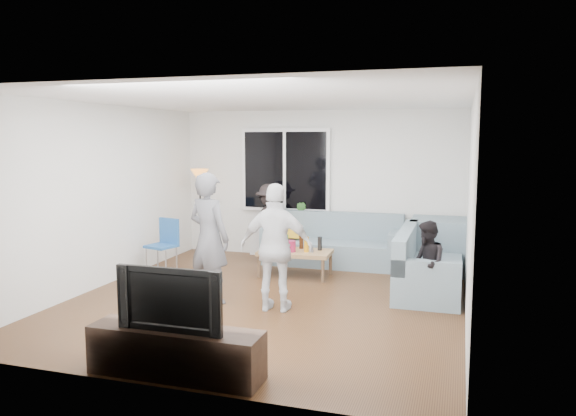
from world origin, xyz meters
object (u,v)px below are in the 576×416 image
(player_right, at_px, (276,248))
(tv_console, at_px, (176,352))
(sofa_back_section, at_px, (332,239))
(sofa_right_section, at_px, (430,261))
(spectator_back, at_px, (270,222))
(television, at_px, (174,297))
(player_left, at_px, (209,238))
(coffee_table, at_px, (295,263))
(spectator_right, at_px, (427,264))
(side_chair, at_px, (161,247))
(floor_lamp, at_px, (200,213))

(player_right, xyz_separation_m, tv_console, (-0.25, -2.09, -0.57))
(sofa_back_section, bearing_deg, sofa_right_section, -35.41)
(spectator_back, xyz_separation_m, television, (0.78, -4.80, 0.06))
(sofa_right_section, xyz_separation_m, player_left, (-2.69, -1.43, 0.42))
(sofa_back_section, bearing_deg, tv_console, -94.11)
(sofa_right_section, relative_size, player_right, 1.27)
(coffee_table, relative_size, player_left, 0.65)
(sofa_back_section, distance_m, spectator_right, 2.59)
(television, bearing_deg, sofa_right_section, 60.82)
(sofa_back_section, xyz_separation_m, player_left, (-1.03, -2.61, 0.42))
(sofa_back_section, bearing_deg, player_left, -111.54)
(side_chair, height_order, spectator_right, spectator_right)
(spectator_back, bearing_deg, sofa_right_section, -14.46)
(spectator_right, height_order, tv_console, spectator_right)
(sofa_right_section, xyz_separation_m, spectator_back, (-2.78, 1.21, 0.24))
(coffee_table, xyz_separation_m, spectator_back, (-0.76, 0.99, 0.47))
(spectator_right, bearing_deg, player_left, -90.40)
(player_right, distance_m, spectator_right, 1.90)
(side_chair, height_order, spectator_back, spectator_back)
(sofa_back_section, relative_size, tv_console, 1.44)
(floor_lamp, bearing_deg, tv_console, -66.38)
(coffee_table, bearing_deg, spectator_right, -26.95)
(spectator_back, height_order, tv_console, spectator_back)
(tv_console, xyz_separation_m, television, (-0.00, 0.00, 0.51))
(floor_lamp, relative_size, player_right, 0.99)
(side_chair, distance_m, floor_lamp, 1.43)
(sofa_right_section, relative_size, side_chair, 2.33)
(side_chair, height_order, television, television)
(floor_lamp, distance_m, television, 5.15)
(spectator_back, bearing_deg, player_right, -60.13)
(coffee_table, distance_m, side_chair, 2.11)
(tv_console, bearing_deg, sofa_back_section, 85.89)
(floor_lamp, bearing_deg, spectator_back, 3.46)
(spectator_right, relative_size, spectator_back, 0.82)
(spectator_right, bearing_deg, spectator_back, -139.29)
(player_right, relative_size, spectator_back, 1.18)
(tv_console, bearing_deg, player_left, 107.58)
(sofa_right_section, relative_size, tv_console, 1.25)
(spectator_back, bearing_deg, floor_lamp, -167.49)
(sofa_back_section, distance_m, television, 4.79)
(side_chair, relative_size, player_right, 0.54)
(spectator_right, relative_size, television, 1.10)
(sofa_right_section, bearing_deg, coffee_table, 83.72)
(side_chair, xyz_separation_m, spectator_right, (4.07, -0.55, 0.12))
(sofa_back_section, xyz_separation_m, player_right, (-0.09, -2.68, 0.36))
(player_left, relative_size, spectator_back, 1.27)
(sofa_right_section, relative_size, floor_lamp, 1.28)
(sofa_right_section, height_order, player_right, player_right)
(player_left, bearing_deg, sofa_back_section, -94.17)
(television, bearing_deg, sofa_back_section, 85.89)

